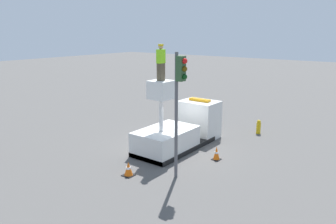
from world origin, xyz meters
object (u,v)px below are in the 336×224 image
Objects in this scene: traffic_light_pole at (179,91)px; fire_hydrant at (259,127)px; bucket_truck at (181,130)px; traffic_cone_curbside at (217,153)px; worker at (161,62)px; traffic_cone_rear at (128,169)px.

traffic_light_pole reaches higher than fire_hydrant.
bucket_truck is at bearing 151.05° from fire_hydrant.
worker is at bearing 112.77° from traffic_cone_curbside.
bucket_truck is 8.81× the size of traffic_cone_rear.
fire_hydrant is 1.35× the size of traffic_cone_rear.
worker reaches higher than traffic_cone_rear.
bucket_truck is 5.05m from traffic_light_pole.
traffic_cone_curbside is (-5.30, -0.01, -0.11)m from fire_hydrant.
traffic_cone_curbside is (3.95, -2.17, 0.01)m from traffic_cone_rear.
bucket_truck reaches higher than fire_hydrant.
fire_hydrant is 5.30m from traffic_cone_curbside.
worker reaches higher than traffic_light_pole.
traffic_cone_curbside is at bearing -67.23° from worker.
fire_hydrant is 1.29× the size of traffic_cone_curbside.
worker is at bearing 157.90° from fire_hydrant.
traffic_cone_curbside is at bearing -179.93° from fire_hydrant.
fire_hydrant is at bearing -13.18° from traffic_cone_rear.
traffic_light_pole is at bearing 173.92° from traffic_cone_curbside.
traffic_cone_rear is 0.96× the size of traffic_cone_curbside.
traffic_light_pole is 8.25× the size of traffic_cone_rear.
traffic_cone_rear is at bearing 166.82° from fire_hydrant.
traffic_cone_rear is 4.51m from traffic_cone_curbside.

